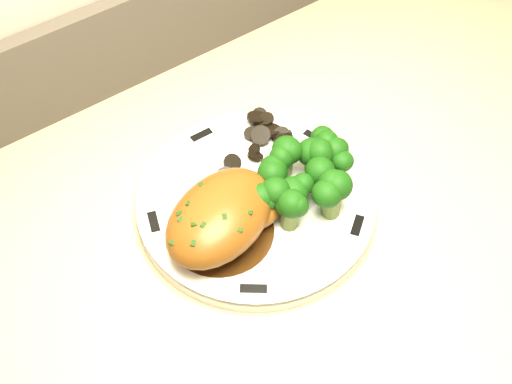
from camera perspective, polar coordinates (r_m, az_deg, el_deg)
plate at (r=0.68m, az=-0.00°, el=-0.96°), size 0.30×0.30×0.02m
rim_accent_0 at (r=0.73m, az=-4.88°, el=5.07°), size 0.03×0.01×0.00m
rim_accent_1 at (r=0.66m, az=-9.09°, el=-2.64°), size 0.02×0.03×0.00m
rim_accent_2 at (r=0.61m, az=-0.23°, el=-8.60°), size 0.03×0.02×0.00m
rim_accent_3 at (r=0.66m, az=9.00°, el=-2.96°), size 0.03×0.02×0.00m
rim_accent_4 at (r=0.73m, az=5.20°, el=4.90°), size 0.02×0.03×0.00m
gravy_pool at (r=0.65m, az=-3.16°, el=-3.51°), size 0.11×0.11×0.00m
chicken_breast at (r=0.63m, az=-2.84°, el=-2.09°), size 0.15×0.13×0.05m
mushroom_pile at (r=0.71m, az=-1.22°, el=4.05°), size 0.09×0.07×0.02m
broccoli_florets at (r=0.66m, az=4.36°, el=1.44°), size 0.13×0.10×0.04m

